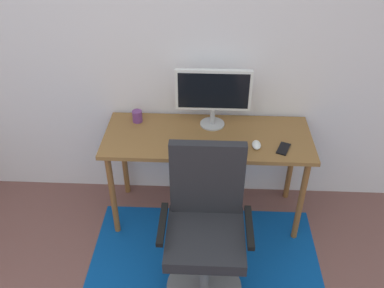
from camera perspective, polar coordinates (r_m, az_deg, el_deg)
The scene contains 9 objects.
wall_back at distance 3.05m, azimuth -7.43°, elevation 13.66°, with size 6.00×0.10×2.60m, color white.
area_rug at distance 3.01m, azimuth 1.70°, elevation -17.91°, with size 1.64×1.34×0.01m, color #0A4495.
desk at distance 2.99m, azimuth 2.14°, elevation -0.16°, with size 1.48×0.57×0.76m.
monitor at distance 2.93m, azimuth 2.96°, elevation 7.09°, with size 0.54×0.18×0.44m.
keyboard at distance 2.81m, azimuth 3.19°, elevation -0.59°, with size 0.43×0.13×0.02m, color black.
computer_mouse at distance 2.85m, azimuth 8.87°, elevation -0.12°, with size 0.06×0.10×0.03m, color white.
coffee_cup at distance 3.11m, azimuth -7.55°, elevation 3.82°, with size 0.07×0.07×0.09m, color #6C3778.
cell_phone at distance 2.87m, azimuth 12.51°, elevation -0.63°, with size 0.07×0.14×0.01m, color black.
office_chair at distance 2.63m, azimuth 1.86°, elevation -12.56°, with size 0.55×0.50×1.07m.
Camera 1 is at (0.51, -0.59, 2.42)m, focal length 38.66 mm.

